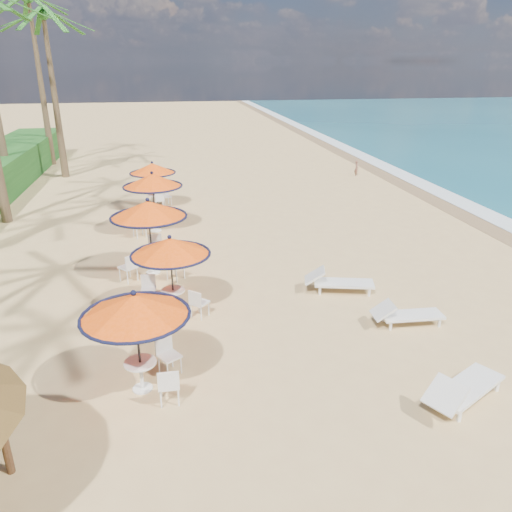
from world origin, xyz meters
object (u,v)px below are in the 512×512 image
Objects in this scene: station_1 at (169,257)px; lounger_far at (337,281)px; station_2 at (149,219)px; station_4 at (154,174)px; lounger_near at (463,389)px; station_3 at (152,186)px; lounger_mid at (405,314)px; station_0 at (139,315)px.

station_1 reaches higher than lounger_far.
station_2 is 1.14× the size of station_4.
station_2 is 10.00m from lounger_near.
station_2 is 4.32m from station_3.
station_4 reaches higher than lounger_mid.
station_3 reaches higher than lounger_mid.
station_1 reaches higher than station_4.
station_0 is 1.21× the size of lounger_mid.
lounger_near reaches higher than lounger_mid.
lounger_near is at bearing -63.23° from station_3.
lounger_far is (5.34, -6.70, -1.51)m from station_3.
station_4 is at bearing 119.96° from lounger_mid.
station_1 is 0.91× the size of station_3.
lounger_far is at bearing 118.69° from lounger_mid.
station_3 reaches higher than lounger_far.
station_1 is 4.97m from lounger_far.
lounger_near is at bearing -93.09° from lounger_mid.
station_0 is at bearing -100.66° from station_1.
station_1 is 10.64m from station_4.
lounger_far is at bearing -51.46° from station_3.
lounger_mid is at bearing -49.54° from lounger_far.
station_3 is at bearing 89.57° from station_0.
station_0 is 1.08× the size of lounger_far.
station_2 reaches higher than station_4.
station_1 is at bearing -78.76° from station_2.
station_3 is 1.13× the size of lounger_near.
station_1 is 7.55m from lounger_near.
station_4 is 16.77m from lounger_near.
station_3 is 1.29× the size of lounger_mid.
station_3 is (0.08, 10.51, 0.11)m from station_0.
lounger_far is (-0.76, 5.39, -0.01)m from lounger_near.
station_0 reaches higher than station_4.
station_2 is at bearing 170.36° from lounger_far.
station_2 is 1.03× the size of station_3.
lounger_near is (6.18, -1.59, -1.38)m from station_0.
station_2 is at bearing -90.18° from station_4.
lounger_far is (5.32, -10.19, -1.25)m from station_4.
station_3 is 11.09m from lounger_mid.
station_2 is at bearing 89.32° from station_0.
station_0 is 0.94× the size of station_3.
station_4 is 14.01m from lounger_mid.
station_1 is 1.01× the size of station_4.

